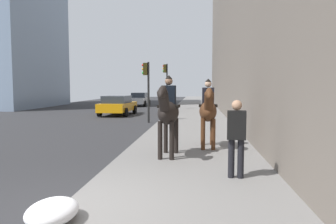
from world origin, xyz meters
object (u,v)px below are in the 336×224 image
at_px(pedestrian_greeting, 236,133).
at_px(car_near_lane, 118,105).
at_px(traffic_light_far_curb, 166,80).
at_px(mounted_horse_near, 168,111).
at_px(car_mid_lane, 139,99).
at_px(mounted_horse_far, 208,110).
at_px(traffic_light_near_curb, 147,82).

height_order(pedestrian_greeting, car_near_lane, pedestrian_greeting).
distance_m(car_near_lane, traffic_light_far_curb, 5.86).
relative_size(mounted_horse_near, car_mid_lane, 0.57).
bearing_deg(mounted_horse_far, mounted_horse_near, -38.61).
xyz_separation_m(mounted_horse_far, traffic_light_near_curb, (8.01, 3.27, 1.02)).
distance_m(mounted_horse_near, traffic_light_near_curb, 9.75).
height_order(pedestrian_greeting, traffic_light_far_curb, traffic_light_far_curb).
bearing_deg(mounted_horse_near, mounted_horse_far, 145.52).
relative_size(pedestrian_greeting, traffic_light_near_curb, 0.48).
bearing_deg(pedestrian_greeting, traffic_light_far_curb, 15.08).
xyz_separation_m(mounted_horse_near, car_near_lane, (14.18, 5.03, -0.65)).
distance_m(car_mid_lane, traffic_light_far_curb, 7.71).
height_order(car_near_lane, traffic_light_near_curb, traffic_light_near_curb).
relative_size(car_near_lane, traffic_light_far_curb, 1.11).
bearing_deg(traffic_light_far_curb, traffic_light_near_curb, 178.80).
bearing_deg(car_near_lane, mounted_horse_near, -158.71).
height_order(pedestrian_greeting, car_mid_lane, pedestrian_greeting).
distance_m(mounted_horse_far, traffic_light_near_curb, 8.71).
distance_m(pedestrian_greeting, car_mid_lane, 28.22).
bearing_deg(traffic_light_near_curb, car_mid_lane, 11.90).
relative_size(mounted_horse_near, traffic_light_near_curb, 0.66).
distance_m(mounted_horse_far, car_mid_lane, 24.76).
bearing_deg(traffic_light_near_curb, mounted_horse_near, -167.48).
distance_m(mounted_horse_near, car_mid_lane, 25.91).
relative_size(mounted_horse_near, pedestrian_greeting, 1.36).
distance_m(mounted_horse_far, traffic_light_far_curb, 17.61).
xyz_separation_m(traffic_light_near_curb, traffic_light_far_curb, (9.27, -0.19, 0.33)).
height_order(mounted_horse_near, mounted_horse_far, mounted_horse_near).
bearing_deg(car_mid_lane, pedestrian_greeting, 16.02).
height_order(mounted_horse_far, traffic_light_far_curb, traffic_light_far_curb).
xyz_separation_m(mounted_horse_near, traffic_light_near_curb, (9.47, 2.10, 0.96)).
distance_m(car_near_lane, traffic_light_near_curb, 5.77).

